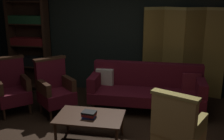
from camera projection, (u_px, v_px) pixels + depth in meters
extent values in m
cube|color=black|center=(126.00, 29.00, 6.06)|extent=(7.20, 0.10, 2.80)
cube|color=olive|center=(153.00, 53.00, 5.90)|extent=(0.42, 0.24, 1.90)
cube|color=tan|center=(155.00, 8.00, 5.64)|extent=(0.42, 0.25, 0.06)
cube|color=olive|center=(173.00, 53.00, 5.85)|extent=(0.44, 0.20, 1.90)
cube|color=tan|center=(176.00, 9.00, 5.59)|extent=(0.44, 0.20, 0.06)
cube|color=olive|center=(193.00, 54.00, 5.80)|extent=(0.42, 0.24, 1.90)
cube|color=tan|center=(197.00, 9.00, 5.54)|extent=(0.43, 0.25, 0.06)
cube|color=olive|center=(214.00, 54.00, 5.75)|extent=(0.44, 0.18, 1.90)
cube|color=tan|center=(219.00, 9.00, 5.49)|extent=(0.45, 0.19, 0.06)
cube|color=#382114|center=(12.00, 45.00, 6.35)|extent=(0.06, 0.32, 2.05)
cube|color=#382114|center=(47.00, 46.00, 6.21)|extent=(0.06, 0.32, 2.05)
cube|color=#382114|center=(32.00, 44.00, 6.42)|extent=(0.90, 0.02, 2.05)
cube|color=#382114|center=(33.00, 86.00, 6.55)|extent=(0.86, 0.30, 0.02)
cube|color=#382114|center=(31.00, 66.00, 6.41)|extent=(0.86, 0.30, 0.02)
cube|color=black|center=(30.00, 61.00, 6.36)|extent=(0.78, 0.22, 0.21)
cube|color=#382114|center=(30.00, 45.00, 6.28)|extent=(0.86, 0.30, 0.02)
cube|color=maroon|center=(29.00, 41.00, 6.23)|extent=(0.78, 0.22, 0.16)
cube|color=#382114|center=(28.00, 24.00, 6.14)|extent=(0.86, 0.30, 0.02)
cube|color=#1E4C28|center=(27.00, 19.00, 6.10)|extent=(0.78, 0.22, 0.17)
cube|color=#382114|center=(26.00, 1.00, 6.01)|extent=(0.86, 0.30, 0.02)
cylinder|color=#382114|center=(93.00, 108.00, 5.17)|extent=(0.07, 0.07, 0.22)
cylinder|color=#382114|center=(199.00, 117.00, 4.84)|extent=(0.07, 0.07, 0.22)
cylinder|color=#382114|center=(100.00, 97.00, 5.73)|extent=(0.07, 0.07, 0.22)
cylinder|color=#382114|center=(195.00, 103.00, 5.41)|extent=(0.07, 0.07, 0.22)
cube|color=#4C0F19|center=(146.00, 95.00, 5.23)|extent=(2.10, 0.76, 0.20)
cube|color=#4C0F19|center=(147.00, 74.00, 5.43)|extent=(2.10, 0.18, 0.46)
cube|color=#4C0F19|center=(95.00, 81.00, 5.33)|extent=(0.16, 0.68, 0.26)
cube|color=#4C0F19|center=(201.00, 87.00, 4.99)|extent=(0.16, 0.68, 0.26)
cube|color=beige|center=(105.00, 77.00, 5.49)|extent=(0.35, 0.18, 0.35)
cube|color=maroon|center=(191.00, 82.00, 5.20)|extent=(0.35, 0.17, 0.34)
cylinder|color=#382114|center=(56.00, 136.00, 4.04)|extent=(0.04, 0.04, 0.39)
cylinder|color=#382114|center=(68.00, 119.00, 4.55)|extent=(0.04, 0.04, 0.39)
cylinder|color=#382114|center=(122.00, 124.00, 4.40)|extent=(0.04, 0.04, 0.39)
cube|color=#382114|center=(90.00, 117.00, 4.16)|extent=(1.00, 0.64, 0.03)
cube|color=tan|center=(179.00, 138.00, 3.70)|extent=(0.74, 0.74, 0.24)
cube|color=tan|center=(174.00, 118.00, 3.41)|extent=(0.56, 0.35, 0.54)
cube|color=tan|center=(175.00, 96.00, 3.33)|extent=(0.60, 0.37, 0.04)
cube|color=tan|center=(198.00, 127.00, 3.50)|extent=(0.29, 0.49, 0.22)
cube|color=tan|center=(163.00, 118.00, 3.77)|extent=(0.29, 0.49, 0.22)
cylinder|color=#382114|center=(4.00, 114.00, 4.92)|extent=(0.04, 0.04, 0.22)
cylinder|color=#382114|center=(30.00, 109.00, 5.15)|extent=(0.04, 0.04, 0.22)
cylinder|color=#382114|center=(24.00, 101.00, 5.53)|extent=(0.04, 0.04, 0.22)
cube|color=#4C0F19|center=(13.00, 96.00, 5.16)|extent=(0.79, 0.79, 0.24)
cube|color=#4C0F19|center=(8.00, 73.00, 5.24)|extent=(0.50, 0.46, 0.54)
cube|color=#382114|center=(7.00, 58.00, 5.16)|extent=(0.53, 0.50, 0.04)
cube|color=#382114|center=(25.00, 82.00, 5.22)|extent=(0.40, 0.43, 0.22)
cylinder|color=#382114|center=(51.00, 116.00, 4.86)|extent=(0.04, 0.04, 0.22)
cylinder|color=#382114|center=(74.00, 110.00, 5.11)|extent=(0.04, 0.04, 0.22)
cylinder|color=#382114|center=(41.00, 107.00, 5.22)|extent=(0.04, 0.04, 0.22)
cylinder|color=#382114|center=(63.00, 102.00, 5.47)|extent=(0.04, 0.04, 0.22)
cube|color=#4C0F19|center=(57.00, 97.00, 5.10)|extent=(0.79, 0.79, 0.24)
cube|color=#4C0F19|center=(50.00, 74.00, 5.17)|extent=(0.48, 0.48, 0.54)
cube|color=#382114|center=(49.00, 59.00, 5.09)|extent=(0.51, 0.52, 0.04)
cube|color=#382114|center=(43.00, 88.00, 4.90)|extent=(0.42, 0.41, 0.22)
cube|color=#382114|center=(68.00, 83.00, 5.17)|extent=(0.42, 0.41, 0.22)
cube|color=navy|center=(89.00, 116.00, 4.11)|extent=(0.20, 0.19, 0.03)
cube|color=maroon|center=(89.00, 114.00, 4.10)|extent=(0.21, 0.20, 0.03)
cube|color=black|center=(89.00, 112.00, 4.09)|extent=(0.22, 0.18, 0.03)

